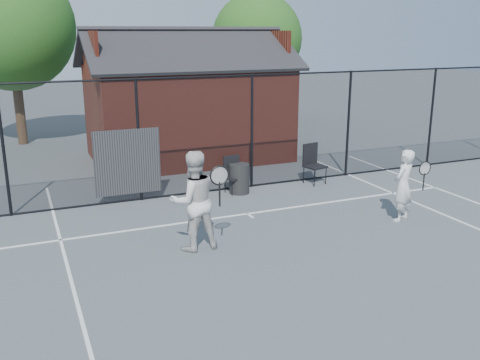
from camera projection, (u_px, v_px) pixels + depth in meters
name	position (u px, v px, depth m)	size (l,w,h in m)	color
ground	(315.00, 265.00, 9.61)	(80.00, 80.00, 0.00)	#4C5257
court_lines	(358.00, 297.00, 8.44)	(11.02, 18.00, 0.01)	silver
fence	(205.00, 138.00, 13.54)	(22.04, 3.00, 3.00)	black
clubhouse	(187.00, 109.00, 17.35)	(6.50, 4.36, 4.19)	maroon
tree_left	(10.00, 27.00, 18.76)	(4.48, 4.48, 6.44)	#301C13
tree_right	(257.00, 39.00, 23.53)	(3.97, 3.97, 5.70)	#301C13
player_front	(403.00, 185.00, 11.66)	(0.77, 0.63, 1.60)	silver
player_back	(193.00, 201.00, 10.08)	(1.06, 0.79, 1.93)	silver
chair_left	(235.00, 176.00, 13.70)	(0.45, 0.47, 0.95)	black
chair_right	(315.00, 165.00, 14.57)	(0.51, 0.53, 1.07)	black
waste_bin	(239.00, 179.00, 13.77)	(0.53, 0.53, 0.77)	black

